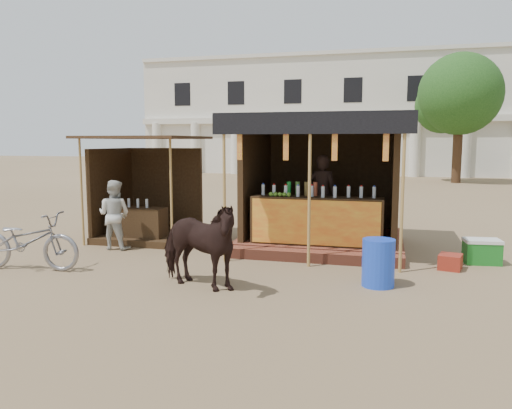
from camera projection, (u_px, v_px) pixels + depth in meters
name	position (u px, v px, depth m)	size (l,w,h in m)	color
ground	(230.00, 286.00, 7.84)	(120.00, 120.00, 0.00)	#846B4C
main_stall	(322.00, 199.00, 10.68)	(3.60, 3.61, 2.78)	brown
secondary_stall	(143.00, 202.00, 11.64)	(2.40, 2.40, 2.38)	#392715
cow	(197.00, 245.00, 7.65)	(0.74, 1.62, 1.37)	black
motorbike	(27.00, 241.00, 8.79)	(0.68, 1.95, 1.03)	gray
bystander	(114.00, 215.00, 10.47)	(0.71, 0.55, 1.46)	beige
blue_barrel	(378.00, 263.00, 7.80)	(0.51, 0.51, 0.75)	blue
red_crate	(450.00, 262.00, 8.86)	(0.37, 0.42, 0.27)	maroon
cooler	(482.00, 251.00, 9.27)	(0.68, 0.51, 0.46)	#197420
background_building	(328.00, 118.00, 36.57)	(26.00, 7.45, 8.18)	silver
tree	(456.00, 97.00, 27.03)	(4.50, 4.40, 7.00)	#382314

